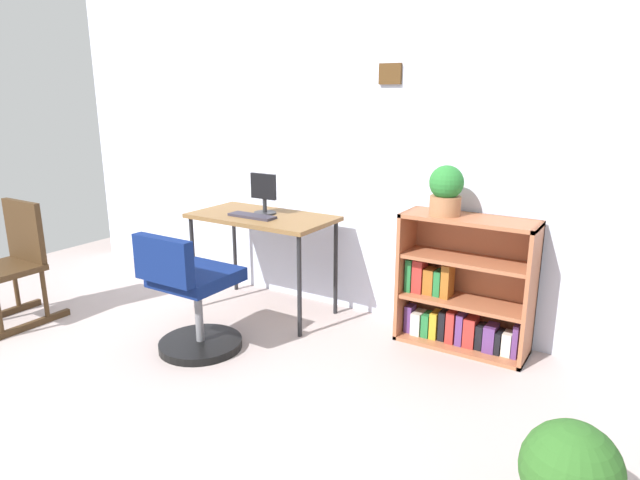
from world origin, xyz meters
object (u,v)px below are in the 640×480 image
at_px(desk, 262,224).
at_px(bookshelf_low, 463,290).
at_px(potted_plant_on_shelf, 446,190).
at_px(potted_plant_floor, 570,475).
at_px(office_chair, 192,300).
at_px(rocking_chair, 13,262).
at_px(keyboard, 252,216).
at_px(monitor, 264,194).

xyz_separation_m(desk, bookshelf_low, (1.40, 0.23, -0.30)).
distance_m(potted_plant_on_shelf, potted_plant_floor, 1.76).
height_order(office_chair, rocking_chair, rocking_chair).
relative_size(office_chair, potted_plant_on_shelf, 2.57).
bearing_deg(bookshelf_low, potted_plant_floor, -57.44).
relative_size(desk, potted_plant_floor, 2.39).
xyz_separation_m(keyboard, office_chair, (0.05, -0.66, -0.39)).
height_order(monitor, office_chair, monitor).
distance_m(keyboard, rocking_chair, 1.67).
relative_size(office_chair, bookshelf_low, 0.93).
relative_size(desk, rocking_chair, 1.21).
distance_m(desk, keyboard, 0.12).
relative_size(potted_plant_on_shelf, potted_plant_floor, 0.71).
bearing_deg(potted_plant_on_shelf, potted_plant_floor, -52.51).
relative_size(desk, bookshelf_low, 1.22).
relative_size(bookshelf_low, potted_plant_floor, 1.97).
xyz_separation_m(monitor, potted_plant_on_shelf, (1.28, 0.14, 0.13)).
xyz_separation_m(rocking_chair, bookshelf_low, (2.74, 1.30, -0.07)).
relative_size(rocking_chair, potted_plant_on_shelf, 2.79).
distance_m(desk, office_chair, 0.82).
bearing_deg(potted_plant_on_shelf, keyboard, -168.11).
bearing_deg(rocking_chair, office_chair, 12.73).
distance_m(office_chair, rocking_chair, 1.42).
bearing_deg(bookshelf_low, monitor, -172.45).
relative_size(monitor, keyboard, 0.82).
height_order(keyboard, bookshelf_low, bookshelf_low).
distance_m(desk, bookshelf_low, 1.45).
bearing_deg(monitor, bookshelf_low, 7.55).
distance_m(office_chair, potted_plant_on_shelf, 1.68).
distance_m(monitor, potted_plant_floor, 2.58).
distance_m(rocking_chair, bookshelf_low, 3.03).
relative_size(desk, monitor, 3.53).
bearing_deg(potted_plant_floor, potted_plant_on_shelf, 127.49).
bearing_deg(rocking_chair, monitor, 39.77).
bearing_deg(keyboard, potted_plant_floor, -23.60).
bearing_deg(desk, potted_plant_on_shelf, 7.95).
relative_size(monitor, rocking_chair, 0.34).
height_order(bookshelf_low, potted_plant_floor, bookshelf_low).
bearing_deg(office_chair, monitor, 93.37).
bearing_deg(keyboard, desk, 80.77).
bearing_deg(desk, keyboard, -99.23).
relative_size(office_chair, potted_plant_floor, 1.82).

